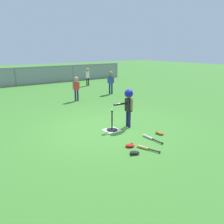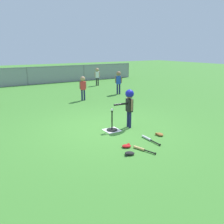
{
  "view_description": "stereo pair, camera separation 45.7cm",
  "coord_description": "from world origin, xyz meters",
  "px_view_note": "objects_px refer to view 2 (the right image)",
  "views": [
    {
      "loc": [
        -3.59,
        -5.33,
        2.3
      ],
      "look_at": [
        0.12,
        -0.23,
        0.55
      ],
      "focal_mm": 36.93,
      "sensor_mm": 36.0,
      "label": 1
    },
    {
      "loc": [
        -3.21,
        -5.59,
        2.3
      ],
      "look_at": [
        0.12,
        -0.23,
        0.55
      ],
      "focal_mm": 36.93,
      "sensor_mm": 36.0,
      "label": 2
    }
  ],
  "objects_px": {
    "glove_by_plate": "(129,153)",
    "baseball_on_tee": "(112,110)",
    "batter_child": "(129,101)",
    "fielder_deep_right": "(97,74)",
    "fielder_near_right": "(83,85)",
    "spare_bat_wood": "(141,149)",
    "batting_tee": "(112,127)",
    "glove_near_bats": "(160,134)",
    "spare_bat_silver": "(148,139)",
    "glove_tossed_aside": "(127,146)",
    "fielder_near_left": "(119,80)"
  },
  "relations": [
    {
      "from": "spare_bat_wood",
      "to": "glove_tossed_aside",
      "type": "height_order",
      "value": "glove_tossed_aside"
    },
    {
      "from": "baseball_on_tee",
      "to": "batter_child",
      "type": "distance_m",
      "value": 0.6
    },
    {
      "from": "batter_child",
      "to": "spare_bat_wood",
      "type": "bearing_deg",
      "value": -115.37
    },
    {
      "from": "batting_tee",
      "to": "glove_by_plate",
      "type": "relative_size",
      "value": 2.13
    },
    {
      "from": "fielder_near_left",
      "to": "spare_bat_wood",
      "type": "distance_m",
      "value": 6.9
    },
    {
      "from": "glove_by_plate",
      "to": "fielder_near_left",
      "type": "bearing_deg",
      "value": 58.63
    },
    {
      "from": "batting_tee",
      "to": "spare_bat_wood",
      "type": "height_order",
      "value": "batting_tee"
    },
    {
      "from": "batting_tee",
      "to": "batter_child",
      "type": "distance_m",
      "value": 0.93
    },
    {
      "from": "fielder_near_left",
      "to": "glove_tossed_aside",
      "type": "height_order",
      "value": "fielder_near_left"
    },
    {
      "from": "baseball_on_tee",
      "to": "spare_bat_wood",
      "type": "relative_size",
      "value": 0.13
    },
    {
      "from": "fielder_deep_right",
      "to": "fielder_near_left",
      "type": "xyz_separation_m",
      "value": [
        -0.43,
        -3.1,
        0.04
      ]
    },
    {
      "from": "glove_tossed_aside",
      "to": "glove_by_plate",
      "type": "bearing_deg",
      "value": -115.99
    },
    {
      "from": "glove_by_plate",
      "to": "glove_near_bats",
      "type": "xyz_separation_m",
      "value": [
        1.4,
        0.52,
        0.0
      ]
    },
    {
      "from": "batting_tee",
      "to": "glove_tossed_aside",
      "type": "relative_size",
      "value": 2.18
    },
    {
      "from": "spare_bat_wood",
      "to": "glove_tossed_aside",
      "type": "xyz_separation_m",
      "value": [
        -0.2,
        0.31,
        0.01
      ]
    },
    {
      "from": "batting_tee",
      "to": "baseball_on_tee",
      "type": "xyz_separation_m",
      "value": [
        0.0,
        -0.0,
        0.53
      ]
    },
    {
      "from": "fielder_near_left",
      "to": "glove_near_bats",
      "type": "bearing_deg",
      "value": -112.52
    },
    {
      "from": "glove_by_plate",
      "to": "glove_tossed_aside",
      "type": "relative_size",
      "value": 1.02
    },
    {
      "from": "glove_by_plate",
      "to": "batting_tee",
      "type": "bearing_deg",
      "value": 71.91
    },
    {
      "from": "fielder_near_right",
      "to": "glove_near_bats",
      "type": "xyz_separation_m",
      "value": [
        -0.11,
        -5.14,
        -0.67
      ]
    },
    {
      "from": "glove_by_plate",
      "to": "fielder_near_right",
      "type": "bearing_deg",
      "value": 75.1
    },
    {
      "from": "batting_tee",
      "to": "glove_by_plate",
      "type": "distance_m",
      "value": 1.65
    },
    {
      "from": "batting_tee",
      "to": "batter_child",
      "type": "bearing_deg",
      "value": -4.62
    },
    {
      "from": "spare_bat_silver",
      "to": "glove_near_bats",
      "type": "bearing_deg",
      "value": 9.38
    },
    {
      "from": "glove_near_bats",
      "to": "glove_tossed_aside",
      "type": "bearing_deg",
      "value": -172.62
    },
    {
      "from": "baseball_on_tee",
      "to": "glove_near_bats",
      "type": "height_order",
      "value": "baseball_on_tee"
    },
    {
      "from": "glove_by_plate",
      "to": "glove_near_bats",
      "type": "relative_size",
      "value": 1.12
    },
    {
      "from": "baseball_on_tee",
      "to": "spare_bat_wood",
      "type": "xyz_separation_m",
      "value": [
        -0.13,
        -1.52,
        -0.59
      ]
    },
    {
      "from": "baseball_on_tee",
      "to": "fielder_near_right",
      "type": "distance_m",
      "value": 4.21
    },
    {
      "from": "batter_child",
      "to": "fielder_deep_right",
      "type": "relative_size",
      "value": 1.04
    },
    {
      "from": "fielder_deep_right",
      "to": "spare_bat_wood",
      "type": "height_order",
      "value": "fielder_deep_right"
    },
    {
      "from": "batting_tee",
      "to": "glove_near_bats",
      "type": "distance_m",
      "value": 1.37
    },
    {
      "from": "glove_near_bats",
      "to": "glove_tossed_aside",
      "type": "relative_size",
      "value": 0.91
    },
    {
      "from": "batter_child",
      "to": "fielder_deep_right",
      "type": "xyz_separation_m",
      "value": [
        3.04,
        7.64,
        -0.11
      ]
    },
    {
      "from": "spare_bat_silver",
      "to": "glove_tossed_aside",
      "type": "distance_m",
      "value": 0.75
    },
    {
      "from": "baseball_on_tee",
      "to": "fielder_near_left",
      "type": "bearing_deg",
      "value": 54.69
    },
    {
      "from": "fielder_near_right",
      "to": "glove_tossed_aside",
      "type": "height_order",
      "value": "fielder_near_right"
    },
    {
      "from": "baseball_on_tee",
      "to": "fielder_near_left",
      "type": "distance_m",
      "value": 5.5
    },
    {
      "from": "glove_by_plate",
      "to": "baseball_on_tee",
      "type": "bearing_deg",
      "value": 71.91
    },
    {
      "from": "baseball_on_tee",
      "to": "fielder_near_right",
      "type": "relative_size",
      "value": 0.07
    },
    {
      "from": "baseball_on_tee",
      "to": "glove_by_plate",
      "type": "distance_m",
      "value": 1.75
    },
    {
      "from": "fielder_near_left",
      "to": "spare_bat_wood",
      "type": "xyz_separation_m",
      "value": [
        -3.31,
        -6.01,
        -0.73
      ]
    },
    {
      "from": "batting_tee",
      "to": "fielder_near_left",
      "type": "xyz_separation_m",
      "value": [
        3.18,
        4.49,
        0.67
      ]
    },
    {
      "from": "batter_child",
      "to": "glove_by_plate",
      "type": "height_order",
      "value": "batter_child"
    },
    {
      "from": "fielder_near_left",
      "to": "glove_by_plate",
      "type": "bearing_deg",
      "value": -121.37
    },
    {
      "from": "batting_tee",
      "to": "spare_bat_silver",
      "type": "distance_m",
      "value": 1.2
    },
    {
      "from": "spare_bat_silver",
      "to": "glove_by_plate",
      "type": "relative_size",
      "value": 2.56
    },
    {
      "from": "fielder_deep_right",
      "to": "glove_near_bats",
      "type": "xyz_separation_m",
      "value": [
        -2.72,
        -8.64,
        -0.68
      ]
    },
    {
      "from": "batting_tee",
      "to": "fielder_deep_right",
      "type": "bearing_deg",
      "value": 64.57
    },
    {
      "from": "fielder_near_right",
      "to": "spare_bat_wood",
      "type": "bearing_deg",
      "value": -101.36
    }
  ]
}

